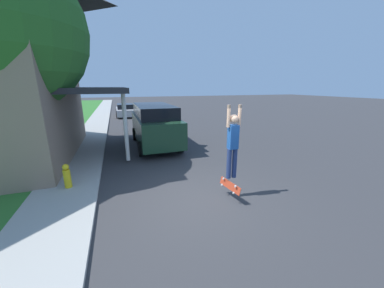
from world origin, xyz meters
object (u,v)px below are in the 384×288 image
(lawn_tree_near, at_px, (0,30))
(car_down_street, at_px, (125,110))
(suv_parked, at_px, (155,124))
(skateboard, at_px, (230,186))
(skateboarder, at_px, (233,141))
(fire_hydrant, at_px, (67,176))

(lawn_tree_near, height_order, car_down_street, lawn_tree_near)
(suv_parked, relative_size, car_down_street, 1.12)
(lawn_tree_near, bearing_deg, car_down_street, 74.11)
(lawn_tree_near, bearing_deg, skateboard, -35.74)
(skateboarder, bearing_deg, suv_parked, 99.59)
(lawn_tree_near, height_order, skateboarder, lawn_tree_near)
(suv_parked, bearing_deg, skateboarder, -80.41)
(fire_hydrant, bearing_deg, lawn_tree_near, 126.96)
(car_down_street, height_order, skateboard, car_down_street)
(lawn_tree_near, relative_size, skateboard, 9.04)
(skateboarder, height_order, fire_hydrant, skateboarder)
(car_down_street, bearing_deg, lawn_tree_near, -105.89)
(lawn_tree_near, bearing_deg, fire_hydrant, -53.04)
(skateboarder, bearing_deg, fire_hydrant, 156.22)
(lawn_tree_near, xyz_separation_m, skateboarder, (6.09, -4.18, -3.12))
(skateboarder, relative_size, skateboard, 2.50)
(suv_parked, xyz_separation_m, fire_hydrant, (-3.37, -4.23, -0.69))
(skateboard, distance_m, fire_hydrant, 4.78)
(lawn_tree_near, distance_m, skateboard, 8.56)
(suv_parked, height_order, skateboarder, skateboarder)
(car_down_street, distance_m, skateboarder, 18.70)
(suv_parked, height_order, car_down_street, suv_parked)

